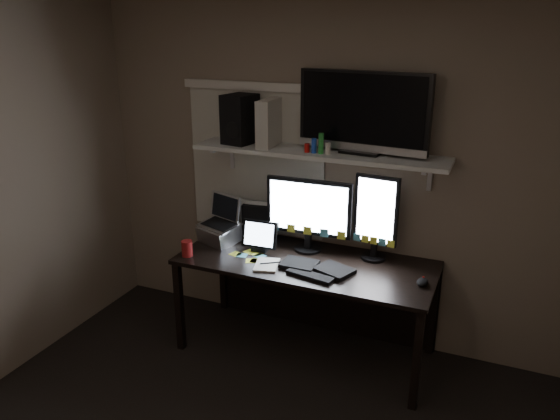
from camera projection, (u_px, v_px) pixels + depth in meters
The scene contains 18 objects.
back_wall at pixel (325, 176), 4.00m from camera, with size 3.60×3.60×0.00m, color #736252.
window_blinds at pixel (256, 163), 4.17m from camera, with size 1.10×0.02×1.10m, color beige.
desk at pixel (311, 276), 4.01m from camera, with size 1.80×0.75×0.73m.
wall_shelf at pixel (318, 153), 3.78m from camera, with size 1.80×0.35×0.03m, color beige.
monitor_landscape at pixel (309, 215), 3.93m from camera, with size 0.63×0.07×0.56m, color black.
monitor_portrait at pixel (376, 218), 3.78m from camera, with size 0.31×0.06×0.62m, color black.
keyboard at pixel (317, 267), 3.71m from camera, with size 0.50×0.20×0.03m, color black.
mouse at pixel (422, 282), 3.49m from camera, with size 0.07×0.11×0.04m, color black.
notepad at pixel (267, 265), 3.77m from camera, with size 0.16×0.22×0.01m, color beige.
tablet at pixel (260, 236), 3.98m from camera, with size 0.27×0.11×0.23m, color black.
file_sorter at pixel (258, 220), 4.19m from camera, with size 0.23×0.11×0.30m, color black.
laptop at pixel (219, 221), 4.12m from camera, with size 0.31×0.25×0.34m, color #BCBBC0.
cup at pixel (187, 248), 3.91m from camera, with size 0.08×0.08×0.12m, color maroon.
sticky_notes at pixel (244, 255), 3.93m from camera, with size 0.33×0.24×0.00m, color #E4EC40, non-canonical shape.
tv at pixel (363, 113), 3.61m from camera, with size 0.91×0.16×0.54m, color black.
game_console at pixel (269, 123), 3.86m from camera, with size 0.09×0.28×0.33m, color beige.
speaker at pixel (240, 119), 3.95m from camera, with size 0.19×0.24×0.35m, color black.
bottles at pixel (318, 143), 3.68m from camera, with size 0.22×0.05×0.14m, color #A50F0C, non-canonical shape.
Camera 1 is at (1.20, -1.88, 2.34)m, focal length 35.00 mm.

